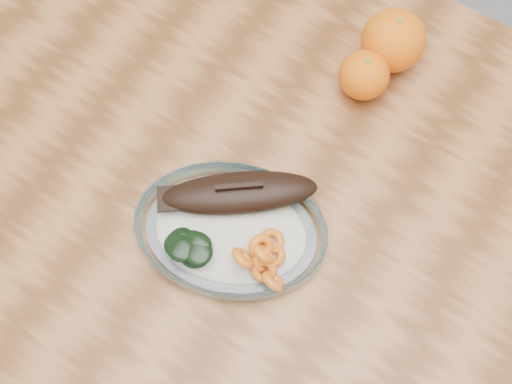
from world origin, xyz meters
TOP-DOWN VIEW (x-y plane):
  - ground at (0.00, 0.00)m, footprint 3.00×3.00m
  - dining_table at (0.00, 0.00)m, footprint 1.20×0.80m
  - plated_meal at (-0.06, -0.09)m, footprint 0.58×0.58m
  - orange_left at (-0.01, 0.25)m, footprint 0.09×0.09m
  - orange_right at (-0.02, 0.19)m, footprint 0.07×0.07m

SIDE VIEW (x-z plane):
  - ground at x=0.00m, z-range 0.00..0.00m
  - dining_table at x=0.00m, z-range 0.28..1.03m
  - plated_meal at x=-0.06m, z-range 0.73..0.81m
  - orange_right at x=-0.02m, z-range 0.75..0.82m
  - orange_left at x=-0.01m, z-range 0.75..0.84m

